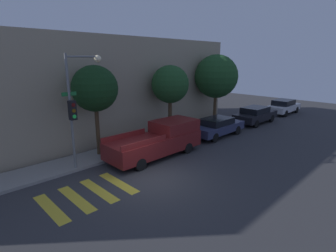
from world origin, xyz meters
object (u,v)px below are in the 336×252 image
sedan_near_corner (217,126)px  sedan_middle (255,115)px  tree_near_corner (95,89)px  pickup_truck (159,140)px  tree_midblock (170,85)px  sedan_far_end (283,106)px  traffic_light_pole (78,98)px  tree_far_end (216,77)px

sedan_near_corner → sedan_middle: (5.55, 0.00, 0.04)m
sedan_middle → tree_near_corner: bearing=170.7°
pickup_truck → tree_midblock: bearing=36.0°
tree_midblock → sedan_middle: bearing=-15.6°
sedan_near_corner → tree_midblock: 4.48m
tree_near_corner → sedan_near_corner: bearing=-15.5°
pickup_truck → sedan_middle: size_ratio=1.25×
sedan_far_end → sedan_middle: bearing=180.0°
pickup_truck → sedan_middle: bearing=-0.0°
sedan_far_end → tree_midblock: bearing=170.8°
sedan_middle → traffic_light_pole: bearing=175.2°
sedan_near_corner → tree_near_corner: size_ratio=0.87×
tree_near_corner → tree_midblock: 5.65m
traffic_light_pole → tree_midblock: 7.17m
sedan_middle → tree_midblock: tree_midblock is taller
pickup_truck → sedan_middle: pickup_truck is taller
traffic_light_pole → tree_midblock: bearing=7.9°
tree_near_corner → tree_far_end: 10.93m
sedan_near_corner → tree_midblock: (-2.50, 2.25, 2.96)m
sedan_middle → tree_far_end: size_ratio=0.79×
sedan_far_end → tree_far_end: (-8.56, 2.25, 3.24)m
tree_far_end → sedan_far_end: bearing=-14.7°
traffic_light_pole → tree_midblock: (7.10, 0.98, 0.09)m
traffic_light_pole → sedan_middle: 15.47m
traffic_light_pole → pickup_truck: 4.96m
traffic_light_pole → pickup_truck: size_ratio=0.99×
pickup_truck → tree_near_corner: (-2.55, 2.25, 2.88)m
pickup_truck → tree_midblock: size_ratio=1.14×
sedan_middle → sedan_far_end: 5.79m
sedan_near_corner → tree_midblock: bearing=138.0°
tree_near_corner → sedan_middle: bearing=-9.3°
sedan_far_end → tree_far_end: bearing=165.3°
tree_near_corner → traffic_light_pole: bearing=-146.0°
traffic_light_pole → sedan_near_corner: 10.10m
tree_near_corner → tree_midblock: (5.65, 0.00, -0.14)m
pickup_truck → sedan_near_corner: size_ratio=1.28×
pickup_truck → sedan_middle: 11.15m
tree_midblock → tree_far_end: 5.28m
pickup_truck → sedan_near_corner: (5.60, -0.00, -0.23)m
sedan_middle → tree_near_corner: (-13.69, 2.25, 3.07)m
sedan_far_end → traffic_light_pole: bearing=176.5°
sedan_middle → tree_far_end: (-2.77, 2.25, 3.23)m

